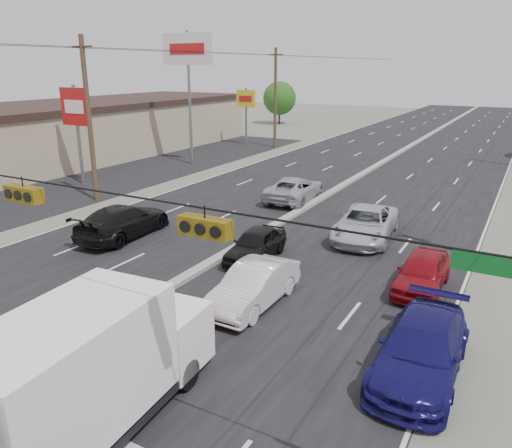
# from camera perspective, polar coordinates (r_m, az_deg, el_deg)

# --- Properties ---
(ground) EXTENTS (200.00, 200.00, 0.00)m
(ground) POSITION_cam_1_polar(r_m,az_deg,el_deg) (15.79, -25.73, -15.75)
(ground) COLOR #606356
(ground) RESTS_ON ground
(road_surface) EXTENTS (20.00, 160.00, 0.02)m
(road_surface) POSITION_cam_1_polar(r_m,az_deg,el_deg) (39.65, 11.73, 5.28)
(road_surface) COLOR black
(road_surface) RESTS_ON ground
(center_median) EXTENTS (0.50, 160.00, 0.20)m
(center_median) POSITION_cam_1_polar(r_m,az_deg,el_deg) (39.63, 11.74, 5.42)
(center_median) COLOR gray
(center_median) RESTS_ON ground
(strip_mall) EXTENTS (12.00, 42.00, 4.60)m
(strip_mall) POSITION_cam_1_polar(r_m,az_deg,el_deg) (49.67, -20.46, 9.69)
(strip_mall) COLOR tan
(strip_mall) RESTS_ON ground
(parking_lot) EXTENTS (10.00, 42.00, 0.02)m
(parking_lot) POSITION_cam_1_polar(r_m,az_deg,el_deg) (43.66, -12.32, 6.36)
(parking_lot) COLOR black
(parking_lot) RESTS_ON ground
(utility_pole_left_b) EXTENTS (1.60, 0.30, 10.00)m
(utility_pole_left_b) POSITION_cam_1_polar(r_m,az_deg,el_deg) (32.73, -18.53, 11.27)
(utility_pole_left_b) COLOR #422D1E
(utility_pole_left_b) RESTS_ON ground
(utility_pole_left_c) EXTENTS (1.60, 0.30, 10.00)m
(utility_pole_left_c) POSITION_cam_1_polar(r_m,az_deg,el_deg) (52.90, 2.22, 14.23)
(utility_pole_left_c) COLOR #422D1E
(utility_pole_left_c) RESTS_ON ground
(traffic_signals) EXTENTS (25.00, 0.30, 0.54)m
(traffic_signals) POSITION_cam_1_polar(r_m,az_deg,el_deg) (12.60, -25.30, 3.38)
(traffic_signals) COLOR black
(traffic_signals) RESTS_ON ground
(pole_sign_mid) EXTENTS (2.60, 0.25, 7.00)m
(pole_sign_mid) POSITION_cam_1_polar(r_m,az_deg,el_deg) (38.06, -19.89, 11.92)
(pole_sign_mid) COLOR slate
(pole_sign_mid) RESTS_ON ground
(pole_sign_billboard) EXTENTS (5.00, 0.25, 11.00)m
(pole_sign_billboard) POSITION_cam_1_polar(r_m,az_deg,el_deg) (43.63, -7.78, 18.32)
(pole_sign_billboard) COLOR slate
(pole_sign_billboard) RESTS_ON ground
(pole_sign_far) EXTENTS (2.20, 0.25, 6.00)m
(pole_sign_far) POSITION_cam_1_polar(r_m,az_deg,el_deg) (54.62, -1.16, 13.62)
(pole_sign_far) COLOR slate
(pole_sign_far) RESTS_ON ground
(tree_left_far) EXTENTS (4.80, 4.80, 6.12)m
(tree_left_far) POSITION_cam_1_polar(r_m,az_deg,el_deg) (75.08, 2.71, 14.17)
(tree_left_far) COLOR #382619
(tree_left_far) RESTS_ON ground
(box_truck) EXTENTS (2.76, 6.71, 3.33)m
(box_truck) POSITION_cam_1_polar(r_m,az_deg,el_deg) (12.29, -18.21, -15.42)
(box_truck) COLOR black
(box_truck) RESTS_ON ground
(red_sedan) EXTENTS (1.38, 3.76, 1.23)m
(red_sedan) POSITION_cam_1_polar(r_m,az_deg,el_deg) (15.76, -10.72, -11.61)
(red_sedan) COLOR maroon
(red_sedan) RESTS_ON ground
(queue_car_a) EXTENTS (1.97, 4.22, 1.40)m
(queue_car_a) POSITION_cam_1_polar(r_m,az_deg,el_deg) (22.00, -0.03, -2.39)
(queue_car_a) COLOR black
(queue_car_a) RESTS_ON ground
(queue_car_b) EXTENTS (1.62, 4.55, 1.49)m
(queue_car_b) POSITION_cam_1_polar(r_m,az_deg,el_deg) (17.88, -0.27, -7.11)
(queue_car_b) COLOR silver
(queue_car_b) RESTS_ON ground
(queue_car_c) EXTENTS (3.11, 5.81, 1.55)m
(queue_car_c) POSITION_cam_1_polar(r_m,az_deg,el_deg) (25.22, 12.40, 0.01)
(queue_car_c) COLOR silver
(queue_car_c) RESTS_ON ground
(queue_car_d) EXTENTS (2.24, 5.33, 1.54)m
(queue_car_d) POSITION_cam_1_polar(r_m,az_deg,el_deg) (14.87, 18.35, -13.49)
(queue_car_d) COLOR #131053
(queue_car_d) RESTS_ON ground
(queue_car_e) EXTENTS (1.74, 4.22, 1.43)m
(queue_car_e) POSITION_cam_1_polar(r_m,az_deg,el_deg) (20.10, 18.45, -5.29)
(queue_car_e) COLOR maroon
(queue_car_e) RESTS_ON ground
(oncoming_near) EXTENTS (2.67, 5.75, 1.63)m
(oncoming_near) POSITION_cam_1_polar(r_m,az_deg,el_deg) (25.80, -14.91, 0.31)
(oncoming_near) COLOR black
(oncoming_near) RESTS_ON ground
(oncoming_far) EXTENTS (2.92, 5.65, 1.52)m
(oncoming_far) POSITION_cam_1_polar(r_m,az_deg,el_deg) (31.81, 4.42, 4.00)
(oncoming_far) COLOR #A4A6AC
(oncoming_far) RESTS_ON ground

